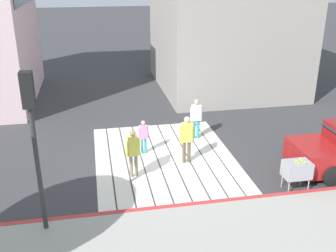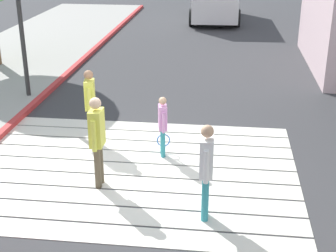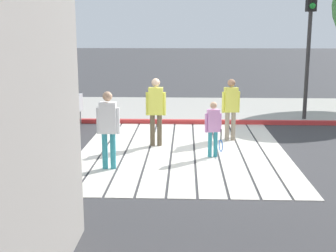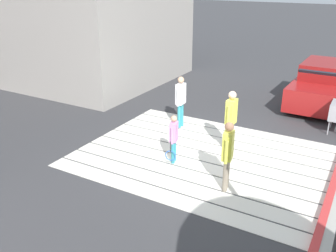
% 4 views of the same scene
% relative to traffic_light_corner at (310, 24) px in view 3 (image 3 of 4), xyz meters
% --- Properties ---
extents(ground_plane, '(120.00, 120.00, 0.00)m').
position_rel_traffic_light_corner_xyz_m(ground_plane, '(3.58, -3.79, -3.04)').
color(ground_plane, '#38383A').
extents(crosswalk_stripes, '(6.40, 4.90, 0.01)m').
position_rel_traffic_light_corner_xyz_m(crosswalk_stripes, '(3.58, -3.79, -3.03)').
color(crosswalk_stripes, silver).
rests_on(crosswalk_stripes, ground).
extents(sidewalk_west, '(4.80, 40.00, 0.12)m').
position_rel_traffic_light_corner_xyz_m(sidewalk_west, '(-2.02, -3.79, -2.98)').
color(sidewalk_west, '#9E9B93').
rests_on(sidewalk_west, ground).
extents(curb_painted, '(0.16, 40.00, 0.13)m').
position_rel_traffic_light_corner_xyz_m(curb_painted, '(0.33, -3.79, -2.97)').
color(curb_painted, '#BC3333').
rests_on(curb_painted, ground).
extents(traffic_light_corner, '(0.39, 0.28, 4.24)m').
position_rel_traffic_light_corner_xyz_m(traffic_light_corner, '(0.00, 0.00, 0.00)').
color(traffic_light_corner, '#2D2D2D').
rests_on(traffic_light_corner, ground).
extents(tennis_ball_cart, '(0.56, 0.80, 1.02)m').
position_rel_traffic_light_corner_xyz_m(tennis_ball_cart, '(0.68, -7.31, -2.34)').
color(tennis_ball_cart, '#99999E').
rests_on(tennis_ball_cart, ground).
extents(pedestrian_adult_lead, '(0.22, 0.48, 1.64)m').
position_rel_traffic_light_corner_xyz_m(pedestrian_adult_lead, '(5.08, -5.33, -2.08)').
color(pedestrian_adult_lead, teal).
rests_on(pedestrian_adult_lead, ground).
extents(pedestrian_adult_trailing, '(0.27, 0.47, 1.63)m').
position_rel_traffic_light_corner_xyz_m(pedestrian_adult_trailing, '(2.45, -2.56, -2.09)').
color(pedestrian_adult_trailing, gray).
rests_on(pedestrian_adult_trailing, ground).
extents(pedestrian_adult_side, '(0.22, 0.50, 1.71)m').
position_rel_traffic_light_corner_xyz_m(pedestrian_adult_side, '(3.11, -4.47, -2.04)').
color(pedestrian_adult_side, brown).
rests_on(pedestrian_adult_side, ground).
extents(pedestrian_child_with_racket, '(0.28, 0.42, 1.29)m').
position_rel_traffic_light_corner_xyz_m(pedestrian_child_with_racket, '(4.10, -3.10, -2.31)').
color(pedestrian_child_with_racket, teal).
rests_on(pedestrian_child_with_racket, ground).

